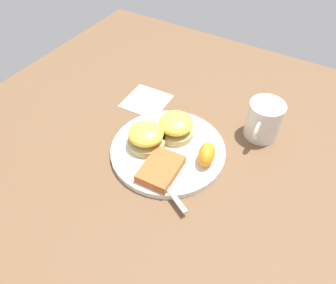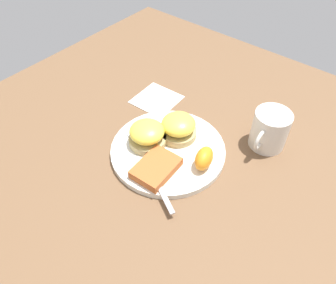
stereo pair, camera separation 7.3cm
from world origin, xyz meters
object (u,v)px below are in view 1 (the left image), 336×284
object	(u,v)px
hashbrown_patty	(161,169)
fork	(151,165)
orange_wedge	(207,154)
sandwich_benedict_left	(176,126)
sandwich_benedict_right	(146,137)
cup	(264,120)

from	to	relation	value
hashbrown_patty	fork	world-z (taller)	hashbrown_patty
orange_wedge	fork	world-z (taller)	orange_wedge
sandwich_benedict_left	fork	xyz separation A→B (m)	(0.11, 0.00, -0.02)
orange_wedge	sandwich_benedict_right	bearing A→B (deg)	-79.15
fork	cup	size ratio (longest dim) A/B	1.97
sandwich_benedict_left	hashbrown_patty	distance (m)	0.12
hashbrown_patty	sandwich_benedict_right	bearing A→B (deg)	-126.07
cup	sandwich_benedict_right	bearing A→B (deg)	-48.73
cup	fork	bearing A→B (deg)	-35.81
sandwich_benedict_right	cup	xyz separation A→B (m)	(-0.18, 0.21, 0.01)
sandwich_benedict_left	fork	world-z (taller)	sandwich_benedict_left
sandwich_benedict_right	sandwich_benedict_left	bearing A→B (deg)	148.24
sandwich_benedict_left	hashbrown_patty	bearing A→B (deg)	14.70
sandwich_benedict_left	cup	bearing A→B (deg)	125.17
orange_wedge	hashbrown_patty	bearing A→B (deg)	-41.57
cup	hashbrown_patty	bearing A→B (deg)	-30.72
fork	cup	distance (m)	0.29
sandwich_benedict_right	orange_wedge	world-z (taller)	sandwich_benedict_right
sandwich_benedict_left	orange_wedge	bearing A→B (deg)	69.18
sandwich_benedict_left	sandwich_benedict_right	distance (m)	0.07
fork	sandwich_benedict_left	bearing A→B (deg)	-178.82
hashbrown_patty	orange_wedge	size ratio (longest dim) A/B	1.63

